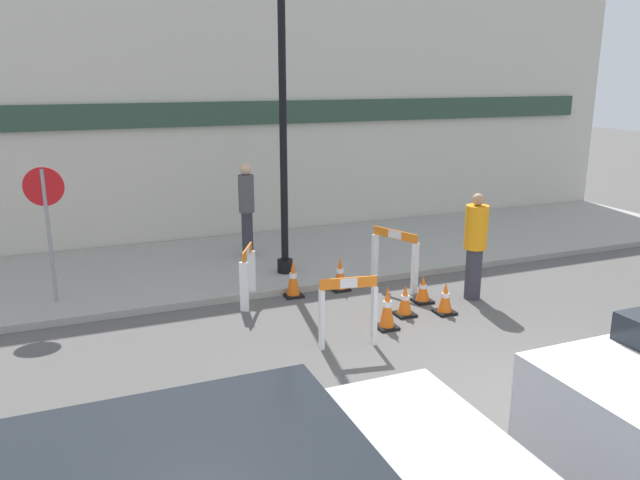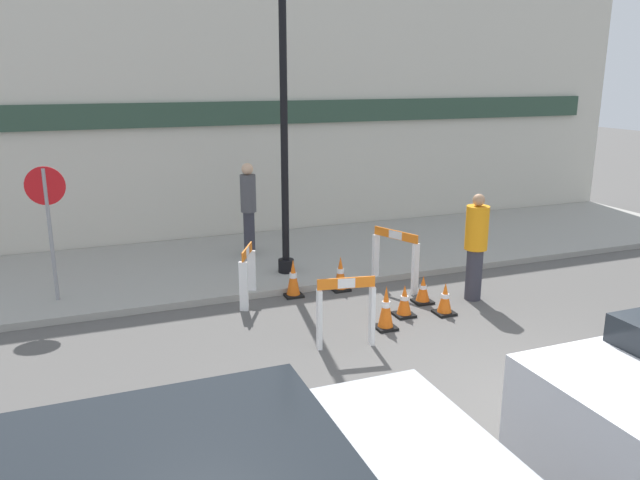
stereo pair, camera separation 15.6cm
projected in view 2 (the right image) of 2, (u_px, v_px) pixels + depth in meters
ground_plane at (531, 408)px, 6.99m from camera, size 60.00×60.00×0.00m
sidewalk_slab at (321, 253)px, 12.79m from camera, size 18.00×3.92×0.12m
storefront_facade at (288, 114)px, 13.93m from camera, size 18.00×0.22×5.50m
streetlamp_post at (283, 46)px, 10.38m from camera, size 0.44×0.44×6.26m
stop_sign at (48, 212)px, 9.63m from camera, size 0.60×0.11×2.15m
barricade_0 at (248, 274)px, 10.04m from camera, size 0.43×0.69×0.95m
barricade_1 at (346, 310)px, 8.44m from camera, size 0.81×0.26×0.99m
barricade_2 at (395, 257)px, 10.74m from camera, size 0.48×0.92×1.04m
traffic_cone_0 at (445, 299)px, 9.66m from camera, size 0.30×0.30×0.51m
traffic_cone_1 at (293, 279)px, 10.41m from camera, size 0.30×0.30×0.64m
traffic_cone_2 at (340, 274)px, 10.72m from camera, size 0.30×0.30×0.61m
traffic_cone_3 at (386, 308)px, 9.08m from camera, size 0.30×0.30×0.66m
traffic_cone_4 at (423, 290)px, 10.14m from camera, size 0.30×0.30×0.46m
traffic_cone_5 at (404, 301)px, 9.58m from camera, size 0.30×0.30×0.50m
person_worker at (476, 244)px, 10.12m from camera, size 0.44×0.44×1.78m
person_pedestrian at (248, 205)px, 12.24m from camera, size 0.42×0.42×1.84m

